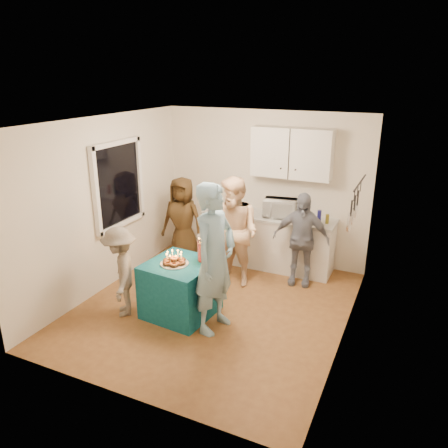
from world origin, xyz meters
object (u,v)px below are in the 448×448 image
at_px(woman_back_right, 301,239).
at_px(man_birthday, 215,259).
at_px(counter, 268,242).
at_px(punch_jar, 206,249).
at_px(woman_back_left, 183,221).
at_px(microwave, 280,208).
at_px(party_table, 181,289).
at_px(child_near_left, 121,272).
at_px(woman_back_center, 235,232).

bearing_deg(woman_back_right, man_birthday, -118.40).
height_order(counter, punch_jar, punch_jar).
height_order(counter, woman_back_left, woman_back_left).
bearing_deg(woman_back_right, punch_jar, -132.79).
bearing_deg(counter, microwave, 0.00).
xyz_separation_m(party_table, man_birthday, (0.58, -0.12, 0.60)).
distance_m(man_birthday, woman_back_left, 2.18).
relative_size(punch_jar, child_near_left, 0.27).
bearing_deg(woman_back_center, woman_back_left, 179.57).
relative_size(counter, man_birthday, 1.13).
bearing_deg(punch_jar, party_table, -139.62).
bearing_deg(woman_back_center, woman_back_right, 42.20).
distance_m(woman_back_right, child_near_left, 2.74).
bearing_deg(counter, punch_jar, -98.52).
xyz_separation_m(counter, punch_jar, (-0.27, -1.79, 0.50)).
relative_size(party_table, woman_back_right, 0.57).
xyz_separation_m(woman_back_left, woman_back_center, (1.13, -0.37, 0.09)).
bearing_deg(man_birthday, microwave, 4.34).
bearing_deg(microwave, counter, 170.88).
relative_size(counter, punch_jar, 6.47).
bearing_deg(woman_back_left, counter, 17.59).
bearing_deg(counter, man_birthday, -88.99).
distance_m(counter, party_table, 2.10).
distance_m(punch_jar, man_birthday, 0.47).
xyz_separation_m(punch_jar, woman_back_left, (-1.11, 1.30, -0.17)).
relative_size(counter, woman_back_right, 1.48).
xyz_separation_m(microwave, child_near_left, (-1.46, -2.36, -0.43)).
relative_size(microwave, woman_back_left, 0.35).
xyz_separation_m(microwave, punch_jar, (-0.46, -1.79, -0.13)).
distance_m(man_birthday, woman_back_right, 1.84).
bearing_deg(woman_back_center, party_table, -87.05).
bearing_deg(man_birthday, woman_back_right, -12.13).
height_order(counter, woman_back_center, woman_back_center).
relative_size(counter, party_table, 2.59).
height_order(party_table, woman_back_center, woman_back_center).
distance_m(woman_back_center, woman_back_right, 1.02).
bearing_deg(woman_back_right, woman_back_left, 173.93).
xyz_separation_m(woman_back_left, child_near_left, (0.11, -1.86, -0.13)).
bearing_deg(man_birthday, child_near_left, 107.63).
relative_size(punch_jar, woman_back_right, 0.23).
height_order(counter, child_near_left, child_near_left).
distance_m(punch_jar, woman_back_center, 0.93).
bearing_deg(woman_back_right, counter, 139.58).
height_order(punch_jar, woman_back_center, woman_back_center).
height_order(punch_jar, man_birthday, man_birthday).
bearing_deg(child_near_left, punch_jar, 83.43).
relative_size(man_birthday, woman_back_right, 1.31).
relative_size(microwave, man_birthday, 0.27).
bearing_deg(party_table, counter, 75.00).
bearing_deg(child_near_left, woman_back_center, 109.54).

